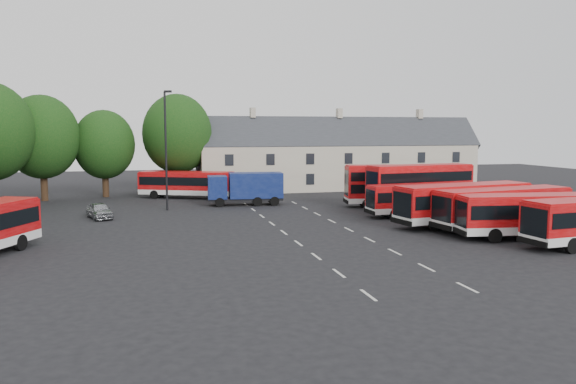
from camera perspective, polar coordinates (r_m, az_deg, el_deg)
The scene contains 14 objects.
ground at distance 38.88m, azimuth 0.29°, elevation -4.66°, with size 140.00×140.00×0.00m, color black.
lane_markings at distance 41.44m, azimuth 2.95°, elevation -3.97°, with size 5.15×33.80×0.01m.
treeline at distance 57.42m, azimuth -25.54°, elevation 4.99°, with size 29.92×32.59×12.01m.
terrace_houses at distance 71.06m, azimuth 5.19°, elevation 3.44°, with size 35.70×7.13×10.06m.
bus_row_b at distance 41.78m, azimuth 23.82°, elevation -1.88°, with size 11.01×3.78×3.05m.
bus_row_c at distance 44.41m, azimuth 20.96°, elevation -1.25°, with size 11.25×3.99×3.11m.
bus_row_d at distance 45.54m, azimuth 17.41°, elevation -0.86°, with size 11.70×4.41×3.23m.
bus_row_e at distance 49.55m, azimuth 13.54°, elevation -0.52°, with size 9.74×2.32×2.75m.
bus_dd_south at distance 53.28m, azimuth 13.26°, elevation 0.77°, with size 10.49×3.72×4.21m.
bus_dd_north at distance 55.23m, azimuth 10.98°, elevation 0.91°, with size 10.07×3.78×4.03m.
bus_north at distance 61.77m, azimuth -10.25°, elevation 0.98°, with size 10.35×6.43×2.92m.
box_truck at distance 55.48m, azimuth -4.25°, elevation 0.51°, with size 7.46×2.84×3.20m.
silver_car at distance 49.70m, azimuth -18.61°, elevation -1.80°, with size 1.57×3.91×1.33m, color #989B9F.
lamppost at distance 52.72m, azimuth -12.28°, elevation 4.50°, with size 0.75×0.52×10.97m.
Camera 1 is at (-9.54, -36.95, 7.41)m, focal length 35.00 mm.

